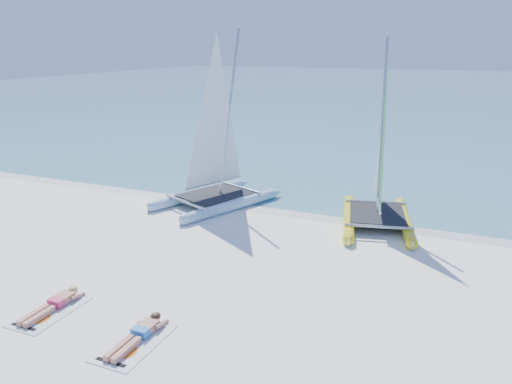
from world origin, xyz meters
TOP-DOWN VIEW (x-y plane):
  - ground at (0.00, 0.00)m, footprint 140.00×140.00m
  - sea at (0.00, 63.00)m, footprint 140.00×115.00m
  - wet_sand_strip at (0.00, 5.50)m, footprint 140.00×1.40m
  - catamaran_blue at (-2.52, 5.11)m, footprint 4.11×5.53m
  - catamaran_yellow at (3.54, 5.75)m, footprint 3.26×5.24m
  - towel_a at (-2.34, -3.74)m, footprint 1.00×1.85m
  - sunbather_a at (-2.34, -3.55)m, footprint 0.37×1.73m
  - towel_b at (0.27, -4.02)m, footprint 1.00×1.85m
  - sunbather_b at (0.27, -3.83)m, footprint 0.37×1.73m

SIDE VIEW (x-z plane):
  - ground at x=0.00m, z-range 0.00..0.00m
  - wet_sand_strip at x=0.00m, z-range 0.00..0.01m
  - sea at x=0.00m, z-range 0.00..0.01m
  - towel_a at x=-2.34m, z-range 0.00..0.02m
  - towel_b at x=0.27m, z-range 0.00..0.02m
  - sunbather_a at x=-2.34m, z-range -0.01..0.25m
  - sunbather_b at x=0.27m, z-range -0.01..0.25m
  - catamaran_blue at x=-2.52m, z-range -1.37..5.45m
  - catamaran_yellow at x=3.54m, z-range -1.20..5.29m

